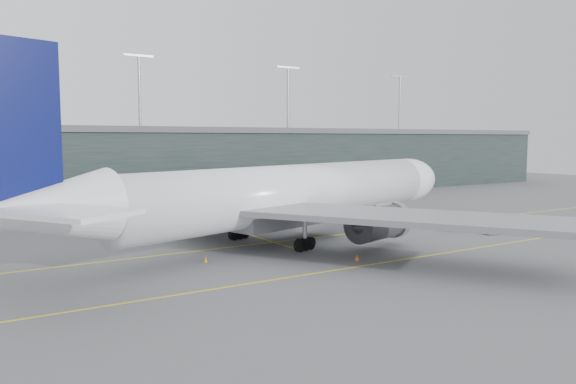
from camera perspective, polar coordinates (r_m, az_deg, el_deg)
ground at (r=71.27m, az=-6.62°, el=-4.99°), size 320.00×320.00×0.00m
taxiline_a at (r=67.75m, az=-5.15°, el=-5.51°), size 160.00×0.25×0.02m
taxiline_b at (r=54.32m, az=2.66°, el=-8.26°), size 160.00×0.25×0.02m
taxiline_lead_main at (r=91.30m, az=-9.24°, el=-2.71°), size 0.25×60.00×0.02m
terminal at (r=125.06m, az=-18.27°, el=2.78°), size 240.00×36.00×29.00m
main_aircraft at (r=70.72m, az=0.41°, el=-0.23°), size 73.23×67.33×20.90m
jet_bridge at (r=105.78m, az=1.31°, el=1.21°), size 14.88×43.27×6.72m
gse_cart at (r=82.07m, az=16.44°, el=-3.11°), size 2.84×2.18×1.72m
baggage_dolly at (r=81.06m, az=20.06°, el=-3.89°), size 3.46×3.06×0.29m
uld_a at (r=79.06m, az=-13.02°, el=-3.32°), size 2.47×2.18×1.90m
uld_b at (r=80.09m, az=-11.57°, el=-3.30°), size 2.05×1.81×1.59m
uld_c at (r=79.27m, az=-10.72°, el=-3.22°), size 2.53×2.22×1.98m
cone_nose at (r=87.35m, az=17.50°, el=-3.02°), size 0.48×0.48×0.76m
cone_wing_stbd at (r=60.31m, az=7.03°, el=-6.58°), size 0.44×0.44×0.70m
cone_wing_port at (r=83.40m, az=-5.55°, el=-3.21°), size 0.43×0.43×0.68m
cone_tail at (r=59.54m, az=-8.38°, el=-6.78°), size 0.41×0.41×0.65m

